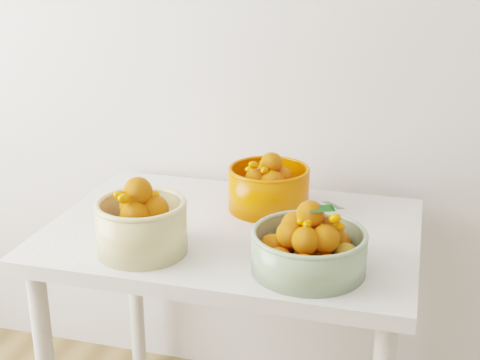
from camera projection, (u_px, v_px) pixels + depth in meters
The scene contains 4 objects.
table at pixel (233, 259), 1.86m from camera, with size 1.00×0.70×0.75m.
bowl_cream at pixel (141, 224), 1.67m from camera, with size 0.25×0.25×0.20m.
bowl_green at pixel (309, 247), 1.57m from camera, with size 0.30×0.30×0.18m.
bowl_orange at pixel (269, 187), 1.94m from camera, with size 0.26×0.26×0.17m.
Camera 1 is at (0.20, -0.01, 1.50)m, focal length 50.00 mm.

